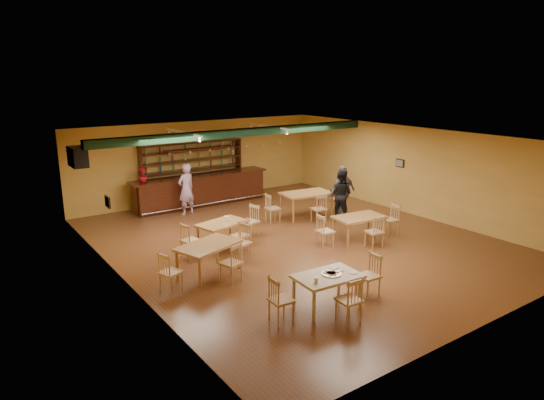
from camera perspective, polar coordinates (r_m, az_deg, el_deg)
floor at (r=14.18m, az=2.70°, el=-4.77°), size 12.00×12.00×0.00m
ceiling_beam at (r=15.80m, az=-3.44°, el=7.91°), size 10.00×0.30×0.25m
track_rail_left at (r=15.47m, az=-10.36°, el=7.82°), size 0.05×2.50×0.05m
track_rail_right at (r=17.05m, az=-0.46°, el=8.66°), size 0.05×2.50×0.05m
ac_unit at (r=15.34m, az=-21.78°, el=4.74°), size 0.34×0.70×0.48m
picture_left at (r=12.39m, az=-18.75°, el=-0.20°), size 0.04×0.34×0.28m
picture_right at (r=17.47m, az=14.80°, el=4.21°), size 0.04×0.34×0.28m
bar_counter at (r=18.04m, az=-8.33°, el=1.17°), size 5.24×0.85×1.13m
back_bar_hutch at (r=18.47m, az=-9.28°, el=3.27°), size 4.05×0.40×2.28m
poinsettia at (r=17.03m, az=-14.96°, el=2.87°), size 0.37×0.37×0.52m
dining_table_a at (r=13.71m, az=-5.84°, el=-4.01°), size 1.53×1.12×0.69m
dining_table_b at (r=16.44m, az=4.07°, el=-0.55°), size 1.79×1.21×0.84m
dining_table_c at (r=11.85m, az=-7.43°, el=-6.91°), size 1.73×1.34×0.76m
dining_table_d at (r=14.31m, az=10.16°, el=-3.29°), size 1.54×1.04×0.72m
near_table at (r=10.22m, az=6.50°, el=-10.61°), size 1.40×0.95×0.72m
pizza_tray at (r=10.13m, az=6.97°, el=-8.59°), size 0.41×0.41×0.01m
parmesan_shaker at (r=9.69m, az=5.20°, el=-9.34°), size 0.08×0.08×0.11m
napkin_stack at (r=10.41m, az=7.26°, el=-7.91°), size 0.24×0.22×0.03m
pizza_server at (r=10.25m, az=7.40°, el=-8.27°), size 0.32×0.24×0.00m
side_plate at (r=10.28m, az=9.51°, el=-8.35°), size 0.23×0.23×0.01m
patron_bar at (r=16.83m, az=-10.04°, el=1.26°), size 0.73×0.57×1.77m
patron_right_a at (r=16.27m, az=8.06°, el=0.66°), size 0.92×1.00×1.65m
patron_right_b at (r=16.36m, az=8.28°, el=0.95°), size 1.04×0.43×1.77m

